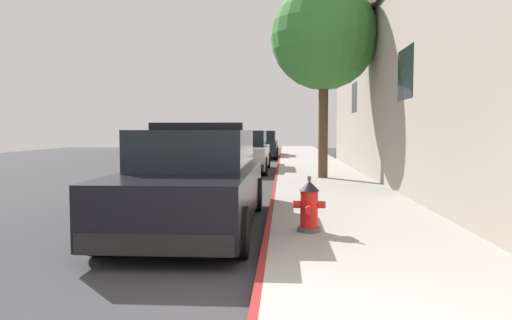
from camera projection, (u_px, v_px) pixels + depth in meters
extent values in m
cube|color=#353538|center=(111.00, 190.00, 13.07)|extent=(30.47, 60.00, 0.20)
cube|color=#9E9991|center=(328.00, 185.00, 12.70)|extent=(2.74, 60.00, 0.17)
cube|color=maroon|center=(276.00, 185.00, 12.78)|extent=(0.08, 60.00, 0.17)
cube|color=black|center=(407.00, 74.00, 9.91)|extent=(0.06, 1.30, 1.10)
cube|color=black|center=(355.00, 98.00, 17.09)|extent=(0.06, 1.30, 1.10)
cube|color=black|center=(195.00, 192.00, 7.44)|extent=(1.84, 4.80, 0.76)
cube|color=black|center=(197.00, 149.00, 7.54)|extent=(1.64, 2.50, 0.60)
cube|color=black|center=(155.00, 244.00, 5.12)|extent=(1.76, 0.16, 0.24)
cube|color=black|center=(217.00, 190.00, 9.78)|extent=(1.76, 0.16, 0.24)
cylinder|color=black|center=(168.00, 194.00, 9.20)|extent=(0.22, 0.64, 0.64)
cylinder|color=black|center=(256.00, 194.00, 9.10)|extent=(0.22, 0.64, 0.64)
cylinder|color=black|center=(101.00, 230.00, 5.81)|extent=(0.22, 0.64, 0.64)
cylinder|color=black|center=(239.00, 232.00, 5.71)|extent=(0.22, 0.64, 0.64)
cube|color=black|center=(196.00, 126.00, 7.47)|extent=(1.48, 0.20, 0.12)
cube|color=red|center=(174.00, 126.00, 7.49)|extent=(0.44, 0.18, 0.11)
cube|color=#1E33E0|center=(218.00, 126.00, 7.45)|extent=(0.44, 0.18, 0.11)
cube|color=#B2B5BA|center=(243.00, 156.00, 17.94)|extent=(1.84, 4.80, 0.76)
cube|color=black|center=(244.00, 138.00, 18.05)|extent=(1.64, 2.50, 0.60)
cube|color=black|center=(237.00, 168.00, 15.63)|extent=(1.76, 0.16, 0.24)
cube|color=black|center=(248.00, 159.00, 20.29)|extent=(1.76, 0.16, 0.24)
cylinder|color=black|center=(227.00, 160.00, 19.70)|extent=(0.22, 0.64, 0.64)
cylinder|color=black|center=(268.00, 160.00, 19.60)|extent=(0.22, 0.64, 0.64)
cylinder|color=black|center=(215.00, 166.00, 16.32)|extent=(0.22, 0.64, 0.64)
cylinder|color=black|center=(264.00, 166.00, 16.21)|extent=(0.22, 0.64, 0.64)
cube|color=black|center=(261.00, 148.00, 26.80)|extent=(1.84, 4.80, 0.76)
cube|color=black|center=(261.00, 136.00, 26.90)|extent=(1.64, 2.50, 0.60)
cube|color=black|center=(259.00, 154.00, 24.48)|extent=(1.76, 0.16, 0.24)
cube|color=black|center=(263.00, 151.00, 29.14)|extent=(1.76, 0.16, 0.24)
cylinder|color=black|center=(248.00, 151.00, 28.56)|extent=(0.22, 0.64, 0.64)
cylinder|color=black|center=(276.00, 151.00, 28.46)|extent=(0.22, 0.64, 0.64)
cylinder|color=black|center=(243.00, 154.00, 25.17)|extent=(0.22, 0.64, 0.64)
cylinder|color=black|center=(275.00, 154.00, 25.07)|extent=(0.22, 0.64, 0.64)
cylinder|color=#4C4C51|center=(309.00, 229.00, 6.46)|extent=(0.32, 0.32, 0.06)
cylinder|color=red|center=(309.00, 209.00, 6.44)|extent=(0.24, 0.24, 0.50)
cone|color=black|center=(309.00, 186.00, 6.42)|extent=(0.28, 0.28, 0.14)
cylinder|color=#4C4C51|center=(309.00, 178.00, 6.42)|extent=(0.05, 0.05, 0.06)
cylinder|color=red|center=(297.00, 204.00, 6.45)|extent=(0.10, 0.10, 0.10)
cylinder|color=red|center=(322.00, 205.00, 6.43)|extent=(0.10, 0.10, 0.10)
cylinder|color=red|center=(310.00, 210.00, 6.26)|extent=(0.13, 0.12, 0.13)
cylinder|color=brown|center=(323.00, 126.00, 13.77)|extent=(0.28, 0.28, 3.03)
sphere|color=#387A33|center=(324.00, 36.00, 13.61)|extent=(3.09, 3.09, 3.09)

